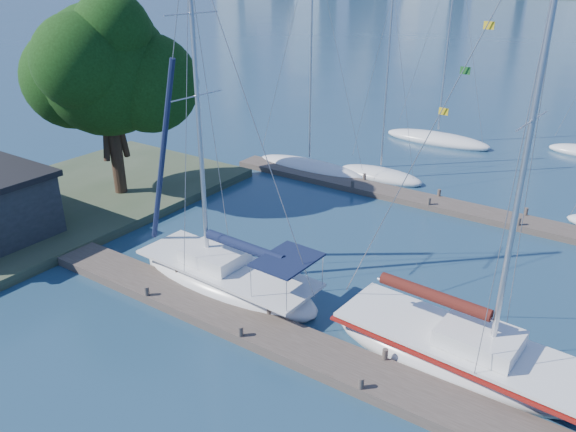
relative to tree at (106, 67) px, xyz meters
The scene contains 10 objects.
ground 18.02m from the tree, 22.66° to the right, with size 700.00×700.00×0.00m, color #17334C.
near_dock 17.94m from the tree, 22.66° to the right, with size 26.00×2.00×0.40m, color #463C33.
far_dock 21.02m from the tree, 29.90° to the left, with size 30.00×1.80×0.36m, color #463C33.
shore 8.54m from the tree, 122.14° to the right, with size 12.00×22.00×0.50m, color #38472D.
tree is the anchor object (origin of this frame).
sailboat_navy 14.35m from the tree, 19.93° to the right, with size 9.36×3.41×14.92m.
sailboat_maroon 23.30m from the tree, ahead, with size 9.56×3.69×16.12m.
bg_boat_0 14.80m from the tree, 58.98° to the left, with size 8.40×2.60×15.06m.
bg_boat_1 18.35m from the tree, 47.54° to the left, with size 6.22×4.06×12.09m.
bg_boat_6 26.36m from the tree, 63.30° to the left, with size 8.89×5.31×15.00m.
Camera 1 is at (11.18, -14.13, 12.92)m, focal length 35.00 mm.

